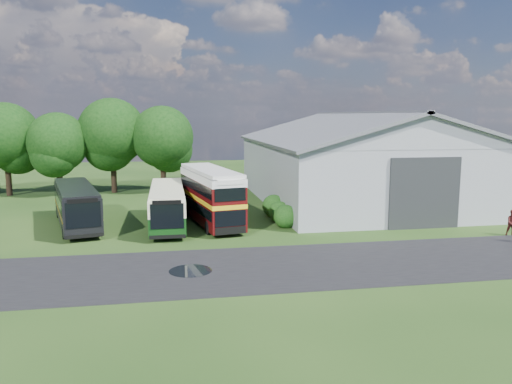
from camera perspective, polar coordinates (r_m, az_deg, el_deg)
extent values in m
plane|color=#183310|center=(28.86, -4.77, -7.06)|extent=(120.00, 120.00, 0.00)
cube|color=black|center=(26.45, 2.40, -8.51)|extent=(60.00, 8.00, 0.02)
cylinder|color=black|center=(25.89, -7.49, -8.96)|extent=(2.20, 2.20, 0.01)
cube|color=gray|center=(47.30, 11.73, 2.38)|extent=(18.00, 24.00, 5.50)
cube|color=#2D3033|center=(36.49, 18.72, -0.14)|extent=(5.20, 0.18, 5.00)
cylinder|color=black|center=(54.77, -26.43, 1.40)|extent=(0.56, 0.56, 3.42)
sphere|color=black|center=(54.46, -26.73, 5.76)|extent=(6.46, 6.46, 6.46)
cylinder|color=black|center=(52.61, -21.49, 1.24)|extent=(0.56, 0.56, 3.06)
sphere|color=black|center=(52.29, -21.72, 5.31)|extent=(5.78, 5.78, 5.78)
cylinder|color=black|center=(53.09, -15.94, 1.87)|extent=(0.56, 0.56, 3.60)
sphere|color=black|center=(52.78, -16.14, 6.62)|extent=(6.80, 6.80, 6.80)
cylinder|color=black|center=(51.83, -10.54, 1.74)|extent=(0.56, 0.56, 3.31)
sphere|color=black|center=(51.51, -10.67, 6.22)|extent=(6.26, 6.26, 6.26)
sphere|color=#194714|center=(35.49, 3.39, -4.04)|extent=(1.70, 1.70, 1.70)
sphere|color=#194714|center=(37.39, 2.68, -3.37)|extent=(1.60, 1.60, 1.60)
sphere|color=#194714|center=(39.31, 2.04, -2.77)|extent=(1.80, 1.80, 1.80)
cube|color=black|center=(36.18, -10.11, -1.41)|extent=(2.39, 10.25, 2.55)
cube|color=#460A0B|center=(36.28, -5.20, -0.29)|extent=(4.08, 9.71, 3.77)
cube|color=black|center=(37.77, -19.86, -1.30)|extent=(4.94, 10.80, 2.62)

